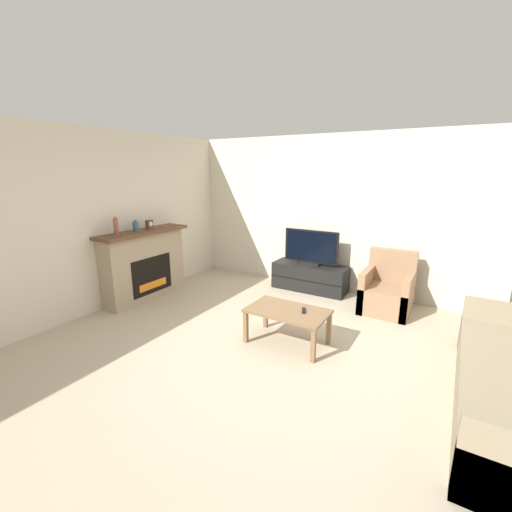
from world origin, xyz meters
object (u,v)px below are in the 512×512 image
object	(u,v)px
tv	(311,249)
remote	(304,310)
mantel_vase_left	(116,226)
mantel_clock	(149,224)
armchair	(387,292)
mantel_vase_centre_left	(136,226)
fireplace	(144,264)
tv_stand	(310,277)
coffee_table	(287,314)

from	to	relation	value
tv	remote	size ratio (longest dim) A/B	6.43
mantel_vase_left	remote	bearing A→B (deg)	6.81
mantel_clock	tv	distance (m)	2.78
mantel_clock	armchair	bearing A→B (deg)	20.79
mantel_vase_centre_left	tv	size ratio (longest dim) A/B	0.19
fireplace	remote	bearing A→B (deg)	-2.54
mantel_vase_centre_left	remote	size ratio (longest dim) A/B	1.23
mantel_clock	remote	xyz separation A→B (m)	(2.92, -0.29, -0.78)
remote	tv_stand	bearing A→B (deg)	85.86
armchair	mantel_vase_centre_left	bearing A→B (deg)	-155.42
tv_stand	armchair	distance (m)	1.39
armchair	remote	size ratio (longest dim) A/B	5.94
mantel_vase_centre_left	coffee_table	world-z (taller)	mantel_vase_centre_left
mantel_vase_left	mantel_clock	xyz separation A→B (m)	(0.00, 0.64, -0.06)
mantel_vase_left	armchair	distance (m)	4.22
mantel_vase_centre_left	armchair	xyz separation A→B (m)	(3.58, 1.64, -0.94)
mantel_clock	remote	distance (m)	3.03
mantel_vase_centre_left	armchair	distance (m)	4.05
mantel_vase_centre_left	mantel_vase_left	bearing A→B (deg)	-90.00
fireplace	mantel_vase_centre_left	world-z (taller)	mantel_vase_centre_left
remote	mantel_clock	bearing A→B (deg)	150.01
fireplace	mantel_vase_centre_left	bearing A→B (deg)	-81.97
mantel_clock	tv_stand	world-z (taller)	mantel_clock
mantel_vase_left	remote	xyz separation A→B (m)	(2.92, 0.35, -0.83)
mantel_vase_left	armchair	bearing A→B (deg)	29.14
tv	coffee_table	distance (m)	2.06
mantel_vase_left	coffee_table	bearing A→B (deg)	6.00
tv	mantel_clock	bearing A→B (deg)	-144.01
mantel_vase_left	remote	size ratio (longest dim) A/B	1.83
tv	armchair	distance (m)	1.47
mantel_clock	remote	size ratio (longest dim) A/B	0.98
tv_stand	remote	size ratio (longest dim) A/B	8.57
mantel_clock	mantel_vase_left	bearing A→B (deg)	-90.07
tv_stand	fireplace	bearing A→B (deg)	-141.59
mantel_vase_left	coffee_table	size ratio (longest dim) A/B	0.29
mantel_vase_centre_left	tv	world-z (taller)	mantel_vase_centre_left
mantel_vase_left	tv	distance (m)	3.20
mantel_clock	mantel_vase_centre_left	bearing A→B (deg)	-90.16
coffee_table	remote	size ratio (longest dim) A/B	6.39
armchair	remote	bearing A→B (deg)	-112.03
fireplace	mantel_vase_left	xyz separation A→B (m)	(0.02, -0.48, 0.70)
tv_stand	tv	size ratio (longest dim) A/B	1.33
tv	armchair	bearing A→B (deg)	-10.36
mantel_vase_centre_left	armchair	world-z (taller)	mantel_vase_centre_left
fireplace	armchair	distance (m)	3.92
armchair	coffee_table	bearing A→B (deg)	-116.55
mantel_vase_centre_left	tv_stand	size ratio (longest dim) A/B	0.14
coffee_table	mantel_clock	bearing A→B (deg)	172.67
fireplace	coffee_table	size ratio (longest dim) A/B	1.63
fireplace	tv	distance (m)	2.86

